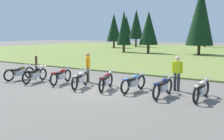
# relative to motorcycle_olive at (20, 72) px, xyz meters

# --- Properties ---
(ground_plane) EXTENTS (140.00, 140.00, 0.00)m
(ground_plane) POSITION_rel_motorcycle_olive_xyz_m (5.87, 0.44, -0.44)
(ground_plane) COLOR #605B54
(grass_moorland) EXTENTS (80.00, 44.00, 0.10)m
(grass_moorland) POSITION_rel_motorcycle_olive_xyz_m (5.87, 27.24, -0.39)
(grass_moorland) COLOR olive
(grass_moorland) RESTS_ON ground
(forest_treeline) EXTENTS (42.47, 25.47, 8.66)m
(forest_treeline) POSITION_rel_motorcycle_olive_xyz_m (3.78, 32.72, 3.92)
(forest_treeline) COLOR #47331E
(forest_treeline) RESTS_ON ground
(motorcycle_olive) EXTENTS (0.62, 2.10, 0.88)m
(motorcycle_olive) POSITION_rel_motorcycle_olive_xyz_m (0.00, 0.00, 0.00)
(motorcycle_olive) COLOR black
(motorcycle_olive) RESTS_ON ground
(motorcycle_black) EXTENTS (0.66, 2.09, 0.88)m
(motorcycle_black) POSITION_rel_motorcycle_olive_xyz_m (1.35, -0.01, 0.00)
(motorcycle_black) COLOR black
(motorcycle_black) RESTS_ON ground
(motorcycle_red) EXTENTS (0.69, 2.08, 0.88)m
(motorcycle_red) POSITION_rel_motorcycle_olive_xyz_m (2.94, 0.44, 0.00)
(motorcycle_red) COLOR black
(motorcycle_red) RESTS_ON ground
(motorcycle_silver) EXTENTS (0.80, 2.05, 0.88)m
(motorcycle_silver) POSITION_rel_motorcycle_olive_xyz_m (4.50, 0.18, 0.00)
(motorcycle_silver) COLOR black
(motorcycle_silver) RESTS_ON ground
(motorcycle_maroon) EXTENTS (0.78, 2.05, 0.88)m
(motorcycle_maroon) POSITION_rel_motorcycle_olive_xyz_m (5.88, 0.49, 0.00)
(motorcycle_maroon) COLOR black
(motorcycle_maroon) RESTS_ON ground
(motorcycle_sky_blue) EXTENTS (0.62, 2.10, 0.88)m
(motorcycle_sky_blue) POSITION_rel_motorcycle_olive_xyz_m (7.24, 0.81, 0.00)
(motorcycle_sky_blue) COLOR black
(motorcycle_sky_blue) RESTS_ON ground
(motorcycle_navy) EXTENTS (0.62, 2.10, 0.88)m
(motorcycle_navy) POSITION_rel_motorcycle_olive_xyz_m (8.79, 0.59, 0.00)
(motorcycle_navy) COLOR black
(motorcycle_navy) RESTS_ON ground
(motorcycle_cream) EXTENTS (0.62, 2.10, 0.88)m
(motorcycle_cream) POSITION_rel_motorcycle_olive_xyz_m (10.36, 0.91, 0.00)
(motorcycle_cream) COLOR black
(motorcycle_cream) RESTS_ON ground
(rider_near_row_end) EXTENTS (0.40, 0.44, 1.67)m
(rider_near_row_end) POSITION_rel_motorcycle_olive_xyz_m (3.99, 1.51, 0.51)
(rider_near_row_end) COLOR #4C4233
(rider_near_row_end) RESTS_ON ground
(rider_checking_bike) EXTENTS (0.55, 0.24, 1.67)m
(rider_checking_bike) POSITION_rel_motorcycle_olive_xyz_m (8.96, 1.99, 0.51)
(rider_checking_bike) COLOR #2D2D38
(rider_checking_bike) RESTS_ON ground
(trail_marker_post) EXTENTS (0.12, 0.12, 1.14)m
(trail_marker_post) POSITION_rel_motorcycle_olive_xyz_m (-1.63, 2.76, 0.13)
(trail_marker_post) COLOR #47331E
(trail_marker_post) RESTS_ON ground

